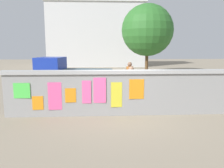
{
  "coord_description": "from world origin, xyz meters",
  "views": [
    {
      "loc": [
        -0.76,
        -7.73,
        2.33
      ],
      "look_at": [
        -0.29,
        1.02,
        0.92
      ],
      "focal_mm": 36.62,
      "sensor_mm": 36.0,
      "label": 1
    }
  ],
  "objects": [
    {
      "name": "building_background",
      "position": [
        -1.16,
        21.55,
        4.04
      ],
      "size": [
        11.89,
        4.9,
        8.03
      ],
      "color": "silver",
      "rests_on": "ground"
    },
    {
      "name": "person_walking",
      "position": [
        0.43,
        0.85,
        0.99
      ],
      "size": [
        0.44,
        0.44,
        1.62
      ],
      "color": "yellow",
      "rests_on": "ground"
    },
    {
      "name": "auto_rickshaw_truck",
      "position": [
        -2.2,
        3.59,
        0.9
      ],
      "size": [
        3.78,
        2.0,
        1.85
      ],
      "color": "black",
      "rests_on": "ground"
    },
    {
      "name": "ground",
      "position": [
        0.0,
        8.0,
        0.0
      ],
      "size": [
        60.0,
        60.0,
        0.0
      ],
      "primitive_type": "plane",
      "color": "gray"
    },
    {
      "name": "motorcycle",
      "position": [
        2.46,
        2.64,
        0.46
      ],
      "size": [
        1.9,
        0.56,
        0.87
      ],
      "color": "black",
      "rests_on": "ground"
    },
    {
      "name": "person_bystander",
      "position": [
        0.72,
        3.45,
        0.99
      ],
      "size": [
        0.48,
        0.48,
        1.62
      ],
      "color": "#3F994C",
      "rests_on": "ground"
    },
    {
      "name": "poster_wall",
      "position": [
        -0.01,
        -0.0,
        0.81
      ],
      "size": [
        8.14,
        0.42,
        1.57
      ],
      "color": "gray",
      "rests_on": "ground"
    },
    {
      "name": "bicycle_near",
      "position": [
        1.45,
        4.97,
        0.36
      ],
      "size": [
        1.7,
        0.44,
        0.95
      ],
      "color": "black",
      "rests_on": "ground"
    },
    {
      "name": "tree_roadside",
      "position": [
        3.31,
        11.92,
        3.77
      ],
      "size": [
        4.39,
        4.39,
        5.97
      ],
      "color": "brown",
      "rests_on": "ground"
    }
  ]
}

